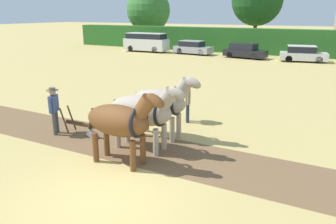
{
  "coord_description": "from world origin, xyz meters",
  "views": [
    {
      "loc": [
        4.94,
        -5.67,
        4.44
      ],
      "look_at": [
        -0.3,
        3.97,
        1.1
      ],
      "focal_mm": 35.0,
      "sensor_mm": 36.0,
      "label": 1
    }
  ],
  "objects_px": {
    "tree_far_left": "(148,10)",
    "draft_horse_trail_left": "(162,102)",
    "plow": "(84,128)",
    "farmer_at_plow": "(54,107)",
    "draft_horse_lead_right": "(143,111)",
    "parked_car_left": "(193,48)",
    "parked_car_center_left": "(245,51)",
    "parked_van": "(146,42)",
    "draft_horse_lead_left": "(121,121)",
    "farmer_beside_team": "(188,99)",
    "tree_left": "(257,0)",
    "parked_car_center": "(303,54)"
  },
  "relations": [
    {
      "from": "tree_far_left",
      "to": "parked_car_center",
      "type": "height_order",
      "value": "tree_far_left"
    },
    {
      "from": "tree_far_left",
      "to": "plow",
      "type": "distance_m",
      "value": 39.23
    },
    {
      "from": "draft_horse_lead_right",
      "to": "tree_far_left",
      "type": "bearing_deg",
      "value": 120.51
    },
    {
      "from": "draft_horse_lead_left",
      "to": "draft_horse_trail_left",
      "type": "xyz_separation_m",
      "value": [
        -0.04,
        2.5,
        -0.02
      ]
    },
    {
      "from": "draft_horse_lead_left",
      "to": "farmer_at_plow",
      "type": "distance_m",
      "value": 3.86
    },
    {
      "from": "tree_left",
      "to": "draft_horse_trail_left",
      "type": "bearing_deg",
      "value": -81.22
    },
    {
      "from": "farmer_at_plow",
      "to": "parked_van",
      "type": "xyz_separation_m",
      "value": [
        -11.64,
        24.93,
        0.04
      ]
    },
    {
      "from": "draft_horse_lead_left",
      "to": "parked_van",
      "type": "height_order",
      "value": "draft_horse_lead_left"
    },
    {
      "from": "tree_left",
      "to": "parked_car_left",
      "type": "distance_m",
      "value": 11.51
    },
    {
      "from": "draft_horse_lead_right",
      "to": "plow",
      "type": "distance_m",
      "value": 2.82
    },
    {
      "from": "plow",
      "to": "parked_car_center_left",
      "type": "height_order",
      "value": "parked_car_center_left"
    },
    {
      "from": "tree_left",
      "to": "farmer_at_plow",
      "type": "xyz_separation_m",
      "value": [
        1.38,
        -34.57,
        -4.85
      ]
    },
    {
      "from": "draft_horse_trail_left",
      "to": "parked_car_center",
      "type": "distance_m",
      "value": 23.44
    },
    {
      "from": "farmer_beside_team",
      "to": "tree_left",
      "type": "bearing_deg",
      "value": 72.41
    },
    {
      "from": "plow",
      "to": "parked_car_center_left",
      "type": "xyz_separation_m",
      "value": [
        -0.94,
        24.63,
        0.39
      ]
    },
    {
      "from": "draft_horse_lead_left",
      "to": "parked_car_center_left",
      "type": "xyz_separation_m",
      "value": [
        -3.6,
        25.83,
        -0.67
      ]
    },
    {
      "from": "tree_far_left",
      "to": "parked_van",
      "type": "bearing_deg",
      "value": -59.83
    },
    {
      "from": "tree_far_left",
      "to": "draft_horse_lead_left",
      "type": "bearing_deg",
      "value": -59.37
    },
    {
      "from": "draft_horse_trail_left",
      "to": "parked_car_center_left",
      "type": "distance_m",
      "value": 23.61
    },
    {
      "from": "parked_van",
      "to": "parked_car_center",
      "type": "bearing_deg",
      "value": -1.73
    },
    {
      "from": "plow",
      "to": "parked_car_left",
      "type": "bearing_deg",
      "value": 104.42
    },
    {
      "from": "draft_horse_trail_left",
      "to": "farmer_at_plow",
      "type": "bearing_deg",
      "value": -157.44
    },
    {
      "from": "draft_horse_lead_right",
      "to": "parked_van",
      "type": "relative_size",
      "value": 0.55
    },
    {
      "from": "parked_car_center",
      "to": "draft_horse_trail_left",
      "type": "bearing_deg",
      "value": -106.26
    },
    {
      "from": "plow",
      "to": "farmer_at_plow",
      "type": "xyz_separation_m",
      "value": [
        -1.09,
        -0.32,
        0.76
      ]
    },
    {
      "from": "farmer_at_plow",
      "to": "plow",
      "type": "bearing_deg",
      "value": -9.69
    },
    {
      "from": "draft_horse_lead_left",
      "to": "parked_car_center",
      "type": "relative_size",
      "value": 0.63
    },
    {
      "from": "plow",
      "to": "draft_horse_lead_left",
      "type": "bearing_deg",
      "value": -25.39
    },
    {
      "from": "draft_horse_lead_left",
      "to": "parked_car_center",
      "type": "bearing_deg",
      "value": 84.72
    },
    {
      "from": "farmer_beside_team",
      "to": "parked_car_center",
      "type": "relative_size",
      "value": 0.38
    },
    {
      "from": "draft_horse_trail_left",
      "to": "parked_car_center",
      "type": "xyz_separation_m",
      "value": [
        1.97,
        23.35,
        -0.64
      ]
    },
    {
      "from": "parked_car_left",
      "to": "farmer_beside_team",
      "type": "bearing_deg",
      "value": -62.02
    },
    {
      "from": "farmer_at_plow",
      "to": "draft_horse_lead_right",
      "type": "bearing_deg",
      "value": -20.48
    },
    {
      "from": "parked_car_center_left",
      "to": "parked_car_center",
      "type": "xyz_separation_m",
      "value": [
        5.53,
        0.01,
        0.01
      ]
    },
    {
      "from": "draft_horse_trail_left",
      "to": "plow",
      "type": "relative_size",
      "value": 1.75
    },
    {
      "from": "draft_horse_trail_left",
      "to": "parked_car_center_left",
      "type": "relative_size",
      "value": 0.64
    },
    {
      "from": "parked_car_left",
      "to": "parked_car_center",
      "type": "relative_size",
      "value": 0.97
    },
    {
      "from": "parked_car_center_left",
      "to": "parked_car_center",
      "type": "distance_m",
      "value": 5.53
    },
    {
      "from": "tree_left",
      "to": "parked_van",
      "type": "bearing_deg",
      "value": -136.78
    },
    {
      "from": "draft_horse_lead_right",
      "to": "farmer_at_plow",
      "type": "distance_m",
      "value": 3.75
    },
    {
      "from": "plow",
      "to": "parked_car_center_left",
      "type": "relative_size",
      "value": 0.37
    },
    {
      "from": "draft_horse_trail_left",
      "to": "parked_car_center_left",
      "type": "height_order",
      "value": "draft_horse_trail_left"
    },
    {
      "from": "draft_horse_lead_right",
      "to": "parked_car_left",
      "type": "bearing_deg",
      "value": 109.89
    },
    {
      "from": "draft_horse_lead_left",
      "to": "draft_horse_trail_left",
      "type": "height_order",
      "value": "draft_horse_trail_left"
    },
    {
      "from": "draft_horse_lead_right",
      "to": "parked_car_center",
      "type": "distance_m",
      "value": 24.68
    },
    {
      "from": "tree_far_left",
      "to": "draft_horse_trail_left",
      "type": "bearing_deg",
      "value": -57.56
    },
    {
      "from": "tree_left",
      "to": "draft_horse_lead_right",
      "type": "relative_size",
      "value": 3.11
    },
    {
      "from": "parked_van",
      "to": "draft_horse_lead_left",
      "type": "bearing_deg",
      "value": -61.04
    },
    {
      "from": "draft_horse_trail_left",
      "to": "farmer_beside_team",
      "type": "height_order",
      "value": "draft_horse_trail_left"
    },
    {
      "from": "parked_car_left",
      "to": "parked_car_center_left",
      "type": "distance_m",
      "value": 5.96
    }
  ]
}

